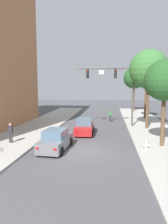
% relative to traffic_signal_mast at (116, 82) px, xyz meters
% --- Properties ---
extents(ground_plane, '(120.00, 120.00, 0.00)m').
position_rel_traffic_signal_mast_xyz_m(ground_plane, '(-2.63, -9.87, -5.36)').
color(ground_plane, '#4C4C51').
extents(sidewalk_left, '(5.00, 60.00, 0.15)m').
position_rel_traffic_signal_mast_xyz_m(sidewalk_left, '(-9.13, -9.87, -5.28)').
color(sidewalk_left, '#B2AFA8').
rests_on(sidewalk_left, ground).
extents(traffic_signal_mast, '(6.93, 0.38, 7.50)m').
position_rel_traffic_signal_mast_xyz_m(traffic_signal_mast, '(0.00, 0.00, 0.00)').
color(traffic_signal_mast, '#514C47').
rests_on(traffic_signal_mast, sidewalk_right).
extents(car_lead_red, '(1.99, 4.31, 1.60)m').
position_rel_traffic_signal_mast_xyz_m(car_lead_red, '(-3.24, -3.98, -4.64)').
color(car_lead_red, '#B21E1E').
rests_on(car_lead_red, ground).
extents(car_following_grey, '(2.02, 4.32, 1.60)m').
position_rel_traffic_signal_mast_xyz_m(car_following_grey, '(-4.74, -9.59, -4.64)').
color(car_following_grey, slate).
rests_on(car_following_grey, ground).
extents(pedestrian_sidewalk_left_walker, '(0.36, 0.22, 1.64)m').
position_rel_traffic_signal_mast_xyz_m(pedestrian_sidewalk_left_walker, '(-8.86, -8.71, -4.30)').
color(pedestrian_sidewalk_left_walker, '#333338').
rests_on(pedestrian_sidewalk_left_walker, sidewalk_left).
extents(pedestrian_crossing_road, '(0.36, 0.22, 1.64)m').
position_rel_traffic_signal_mast_xyz_m(pedestrian_crossing_road, '(-0.62, 3.99, -4.45)').
color(pedestrian_crossing_road, '#333338').
rests_on(pedestrian_crossing_road, ground).
extents(fire_hydrant, '(0.48, 0.24, 0.72)m').
position_rel_traffic_signal_mast_xyz_m(fire_hydrant, '(2.11, -9.05, -4.85)').
color(fire_hydrant, '#B2B2B7').
rests_on(fire_hydrant, sidewalk_right).
extents(street_tree_nearest, '(3.17, 3.17, 6.73)m').
position_rel_traffic_signal_mast_xyz_m(street_tree_nearest, '(3.49, -8.00, -0.10)').
color(street_tree_nearest, brown).
rests_on(street_tree_nearest, sidewalk_right).
extents(street_tree_second, '(4.30, 4.30, 8.70)m').
position_rel_traffic_signal_mast_xyz_m(street_tree_second, '(3.51, -0.97, 1.31)').
color(street_tree_second, brown).
rests_on(street_tree_second, sidewalk_right).
extents(street_tree_third, '(3.02, 3.02, 7.53)m').
position_rel_traffic_signal_mast_xyz_m(street_tree_third, '(4.53, 6.63, 0.75)').
color(street_tree_third, brown).
rests_on(street_tree_third, sidewalk_right).
extents(street_tree_farthest, '(3.99, 3.99, 8.29)m').
position_rel_traffic_signal_mast_xyz_m(street_tree_farthest, '(3.77, 15.33, 1.06)').
color(street_tree_farthest, brown).
rests_on(street_tree_farthest, sidewalk_right).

